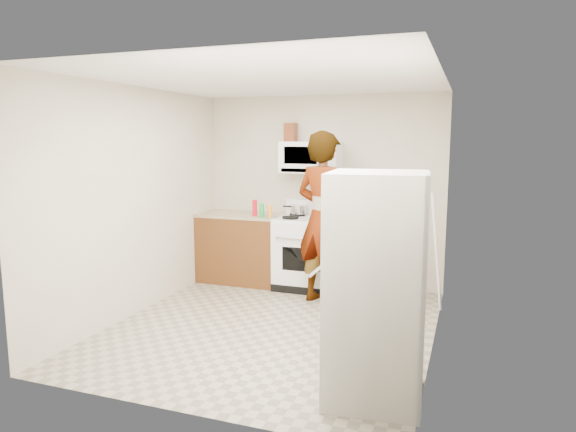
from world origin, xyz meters
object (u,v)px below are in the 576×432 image
at_px(microwave, 311,157).
at_px(person, 324,218).
at_px(kettle, 385,212).
at_px(saucepan, 298,210).
at_px(fridge, 376,288).
at_px(gas_range, 307,251).

relative_size(microwave, person, 0.37).
bearing_deg(kettle, saucepan, -158.89).
xyz_separation_m(person, fridge, (0.99, -2.06, -0.16)).
bearing_deg(gas_range, fridge, -62.39).
height_order(gas_range, kettle, gas_range).
bearing_deg(saucepan, fridge, -60.84).
xyz_separation_m(microwave, person, (0.37, -0.65, -0.69)).
distance_m(person, saucepan, 0.86).
relative_size(kettle, saucepan, 0.94).
bearing_deg(fridge, saucepan, 113.86).
bearing_deg(saucepan, kettle, 0.35).
xyz_separation_m(gas_range, fridge, (1.35, -2.58, 0.36)).
height_order(person, kettle, person).
xyz_separation_m(gas_range, kettle, (0.97, 0.15, 0.54)).
xyz_separation_m(microwave, saucepan, (-0.17, 0.02, -0.69)).
height_order(gas_range, fridge, fridge).
xyz_separation_m(kettle, saucepan, (-1.14, -0.01, -0.02)).
relative_size(gas_range, saucepan, 5.65).
bearing_deg(gas_range, person, -55.18).
bearing_deg(fridge, person, 110.28).
bearing_deg(fridge, kettle, 92.63).
height_order(fridge, kettle, fridge).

